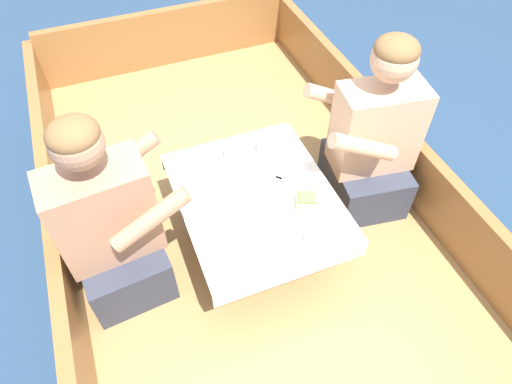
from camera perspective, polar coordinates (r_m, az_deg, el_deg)
The scene contains 19 objects.
ground_plane at distance 2.71m, azimuth -0.90°, elevation -8.33°, with size 60.00×60.00×0.00m, color navy.
boat_deck at distance 2.57m, azimuth -0.95°, elevation -6.20°, with size 1.86×3.33×0.35m, color #A87F4C.
gunwale_port at distance 2.27m, azimuth -23.02°, elevation -7.45°, with size 0.06×3.33×0.35m, color #936033.
gunwale_starboard at distance 2.64m, azimuth 17.59°, elevation 4.42°, with size 0.06×3.33×0.35m, color #936033.
bow_coaming at distance 3.51m, azimuth -11.13°, elevation 18.48°, with size 1.74×0.06×0.41m, color #936033.
cockpit_table at distance 2.11m, azimuth 0.00°, elevation -0.94°, with size 0.69×0.83×0.35m.
person_port at distance 2.02m, azimuth -17.61°, elevation -4.32°, with size 0.55×0.48×0.96m.
person_starboard at distance 2.34m, azimuth 14.26°, elevation 5.94°, with size 0.56×0.50×0.96m.
plate_sandwich at distance 2.06m, azimuth 6.29°, elevation -1.54°, with size 0.19×0.19×0.01m.
plate_bread at distance 1.90m, azimuth -0.81°, elevation -7.08°, with size 0.19×0.19×0.01m.
sandwich at distance 2.04m, azimuth 6.35°, elevation -1.05°, with size 0.12×0.11×0.05m.
bowl_port_near at distance 2.04m, azimuth -3.11°, elevation -1.04°, with size 0.11×0.11×0.04m.
bowl_starboard_near at distance 2.14m, azimuth -7.36°, elevation 1.51°, with size 0.11×0.11×0.04m.
coffee_cup_port at distance 1.92m, azimuth 7.10°, elevation -5.76°, with size 0.09×0.06×0.05m.
coffee_cup_starboard at distance 2.26m, azimuth 1.06°, elevation 5.63°, with size 0.10×0.07×0.07m.
coffee_cup_center at distance 2.23m, azimuth -2.92°, elevation 4.88°, with size 0.10×0.08×0.06m.
utensil_knife_port at distance 2.02m, azimuth 1.10°, elevation -2.68°, with size 0.17×0.06×0.00m.
utensil_fork_port at distance 2.15m, azimuth 4.10°, elevation 1.33°, with size 0.13×0.14×0.00m.
utensil_spoon_port at distance 2.10m, azimuth 1.33°, elevation 0.24°, with size 0.04×0.17×0.01m.
Camera 1 is at (-0.50, -1.39, 2.27)m, focal length 32.00 mm.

